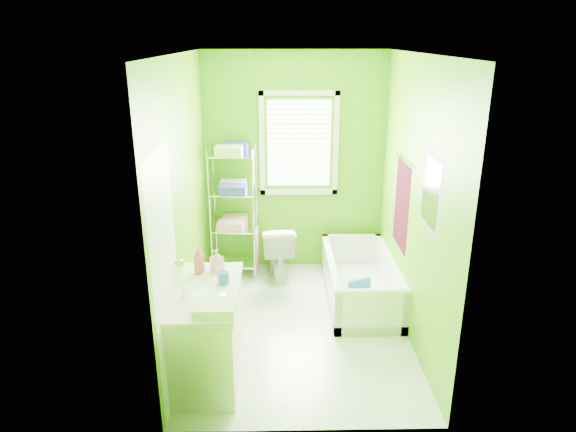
{
  "coord_description": "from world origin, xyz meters",
  "views": [
    {
      "loc": [
        -0.19,
        -4.48,
        2.74
      ],
      "look_at": [
        -0.1,
        0.25,
        1.07
      ],
      "focal_mm": 32.0,
      "sensor_mm": 36.0,
      "label": 1
    }
  ],
  "objects_px": {
    "toilet": "(277,251)",
    "vanity": "(208,329)",
    "bathtub": "(360,287)",
    "wire_shelf_unit": "(234,197)"
  },
  "relations": [
    {
      "from": "vanity",
      "to": "wire_shelf_unit",
      "type": "relative_size",
      "value": 0.66
    },
    {
      "from": "wire_shelf_unit",
      "to": "toilet",
      "type": "bearing_deg",
      "value": -11.5
    },
    {
      "from": "bathtub",
      "to": "wire_shelf_unit",
      "type": "relative_size",
      "value": 0.96
    },
    {
      "from": "toilet",
      "to": "vanity",
      "type": "distance_m",
      "value": 1.94
    },
    {
      "from": "toilet",
      "to": "wire_shelf_unit",
      "type": "distance_m",
      "value": 0.81
    },
    {
      "from": "toilet",
      "to": "vanity",
      "type": "relative_size",
      "value": 0.64
    },
    {
      "from": "toilet",
      "to": "vanity",
      "type": "height_order",
      "value": "vanity"
    },
    {
      "from": "toilet",
      "to": "bathtub",
      "type": "bearing_deg",
      "value": 142.17
    },
    {
      "from": "bathtub",
      "to": "toilet",
      "type": "height_order",
      "value": "toilet"
    },
    {
      "from": "toilet",
      "to": "wire_shelf_unit",
      "type": "relative_size",
      "value": 0.42
    }
  ]
}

